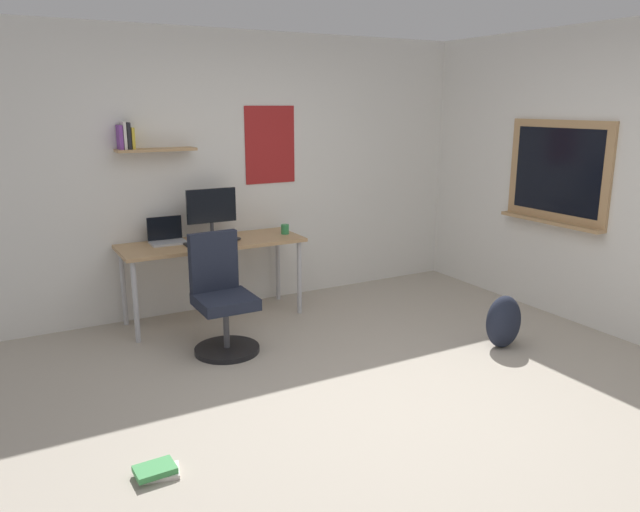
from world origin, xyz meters
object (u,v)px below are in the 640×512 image
(keyboard, at_px, (206,243))
(backpack, at_px, (503,322))
(computer_mouse, at_px, (236,239))
(book_stack_on_floor, at_px, (157,471))
(desk, at_px, (212,249))
(coffee_mug, at_px, (285,229))
(monitor_primary, at_px, (212,210))
(office_chair, at_px, (222,301))
(laptop, at_px, (167,237))

(keyboard, xyz_separation_m, backpack, (1.91, -1.71, -0.53))
(computer_mouse, bearing_deg, book_stack_on_floor, -121.47)
(desk, distance_m, coffee_mug, 0.73)
(desk, relative_size, keyboard, 4.42)
(computer_mouse, relative_size, coffee_mug, 1.13)
(monitor_primary, relative_size, backpack, 1.06)
(desk, xyz_separation_m, office_chair, (-0.19, -0.73, -0.26))
(office_chair, bearing_deg, coffee_mug, 38.09)
(office_chair, distance_m, keyboard, 0.75)
(keyboard, bearing_deg, office_chair, -98.94)
(monitor_primary, bearing_deg, desk, -113.08)
(laptop, bearing_deg, computer_mouse, -21.13)
(desk, height_order, book_stack_on_floor, desk)
(desk, xyz_separation_m, computer_mouse, (0.20, -0.07, 0.09))
(monitor_primary, height_order, coffee_mug, monitor_primary)
(laptop, distance_m, book_stack_on_floor, 2.57)
(coffee_mug, bearing_deg, computer_mouse, -174.51)
(backpack, bearing_deg, laptop, 138.68)
(laptop, relative_size, keyboard, 0.84)
(coffee_mug, bearing_deg, backpack, -57.78)
(book_stack_on_floor, bearing_deg, keyboard, 64.34)
(monitor_primary, bearing_deg, coffee_mug, -10.10)
(computer_mouse, xyz_separation_m, book_stack_on_floor, (-1.30, -2.13, -0.72))
(office_chair, relative_size, computer_mouse, 9.13)
(coffee_mug, relative_size, book_stack_on_floor, 0.37)
(desk, height_order, laptop, laptop)
(monitor_primary, bearing_deg, computer_mouse, -47.35)
(office_chair, xyz_separation_m, monitor_primary, (0.23, 0.83, 0.60))
(computer_mouse, xyz_separation_m, backpack, (1.63, -1.71, -0.53))
(keyboard, bearing_deg, coffee_mug, 3.58)
(desk, relative_size, book_stack_on_floor, 6.52)
(keyboard, bearing_deg, backpack, -41.88)
(office_chair, xyz_separation_m, keyboard, (0.10, 0.66, 0.34))
(desk, bearing_deg, backpack, -44.34)
(coffee_mug, bearing_deg, desk, 178.03)
(desk, height_order, computer_mouse, computer_mouse)
(keyboard, xyz_separation_m, coffee_mug, (0.80, 0.05, 0.04))
(monitor_primary, bearing_deg, laptop, 173.28)
(laptop, bearing_deg, backpack, -41.32)
(office_chair, distance_m, backpack, 2.28)
(laptop, bearing_deg, monitor_primary, -6.72)
(desk, distance_m, computer_mouse, 0.23)
(keyboard, distance_m, computer_mouse, 0.28)
(desk, bearing_deg, coffee_mug, -1.97)
(desk, relative_size, office_chair, 1.72)
(laptop, xyz_separation_m, computer_mouse, (0.57, -0.22, -0.04))
(keyboard, bearing_deg, desk, 42.40)
(office_chair, height_order, laptop, laptop)
(book_stack_on_floor, bearing_deg, monitor_primary, 63.52)
(desk, bearing_deg, computer_mouse, -20.66)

